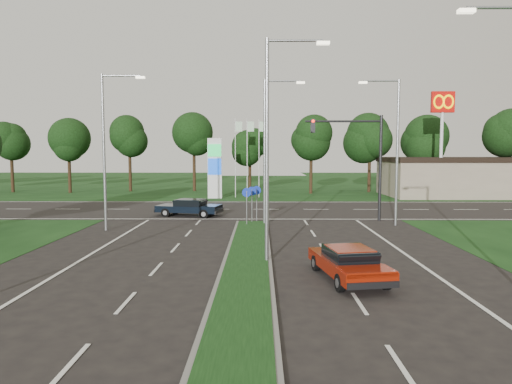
{
  "coord_description": "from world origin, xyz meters",
  "views": [
    {
      "loc": [
        0.54,
        -12.32,
        4.48
      ],
      "look_at": [
        0.28,
        14.68,
        2.2
      ],
      "focal_mm": 32.0,
      "sensor_mm": 36.0,
      "label": 1
    }
  ],
  "objects": [
    {
      "name": "streetlight_median_near",
      "position": [
        1.0,
        6.0,
        5.08
      ],
      "size": [
        2.53,
        0.22,
        9.0
      ],
      "color": "gray",
      "rests_on": "ground"
    },
    {
      "name": "streetlight_left_far",
      "position": [
        -8.3,
        14.0,
        5.08
      ],
      "size": [
        2.53,
        0.22,
        9.0
      ],
      "color": "gray",
      "rests_on": "ground"
    },
    {
      "name": "commercial_building",
      "position": [
        22.0,
        36.0,
        2.0
      ],
      "size": [
        16.0,
        9.0,
        4.0
      ],
      "primitive_type": "cube",
      "color": "gray",
      "rests_on": "ground"
    },
    {
      "name": "cross_road",
      "position": [
        0.0,
        24.0,
        0.0
      ],
      "size": [
        160.0,
        12.0,
        0.02
      ],
      "primitive_type": "cube",
      "color": "black",
      "rests_on": "ground"
    },
    {
      "name": "red_sedan",
      "position": [
        3.68,
        3.62,
        0.63
      ],
      "size": [
        2.43,
        4.5,
        1.17
      ],
      "rotation": [
        0.0,
        0.0,
        0.17
      ],
      "color": "#941A08",
      "rests_on": "ground"
    },
    {
      "name": "streetlight_right_far",
      "position": [
        8.8,
        16.0,
        5.08
      ],
      "size": [
        2.53,
        0.22,
        9.0
      ],
      "rotation": [
        0.0,
        0.0,
        3.14
      ],
      "color": "gray",
      "rests_on": "ground"
    },
    {
      "name": "gas_pylon",
      "position": [
        -3.79,
        33.05,
        3.2
      ],
      "size": [
        5.8,
        1.26,
        8.0
      ],
      "color": "silver",
      "rests_on": "ground"
    },
    {
      "name": "traffic_signal",
      "position": [
        7.19,
        18.0,
        4.65
      ],
      "size": [
        5.1,
        0.42,
        7.0
      ],
      "color": "black",
      "rests_on": "ground"
    },
    {
      "name": "median_signs",
      "position": [
        0.0,
        16.4,
        1.71
      ],
      "size": [
        1.16,
        1.76,
        2.38
      ],
      "color": "gray",
      "rests_on": "ground"
    },
    {
      "name": "mcdonalds_sign",
      "position": [
        18.0,
        31.97,
        7.99
      ],
      "size": [
        2.2,
        0.47,
        10.4
      ],
      "color": "silver",
      "rests_on": "ground"
    },
    {
      "name": "verge_far",
      "position": [
        0.0,
        55.0,
        0.0
      ],
      "size": [
        160.0,
        50.0,
        0.02
      ],
      "primitive_type": "cube",
      "color": "black",
      "rests_on": "ground"
    },
    {
      "name": "streetlight_median_far",
      "position": [
        1.0,
        16.0,
        5.08
      ],
      "size": [
        2.53,
        0.22,
        9.0
      ],
      "color": "gray",
      "rests_on": "ground"
    },
    {
      "name": "navy_sedan",
      "position": [
        -4.54,
        19.99,
        0.66
      ],
      "size": [
        4.78,
        2.81,
        1.23
      ],
      "rotation": [
        0.0,
        0.0,
        1.34
      ],
      "color": "black",
      "rests_on": "ground"
    },
    {
      "name": "ground",
      "position": [
        0.0,
        0.0,
        0.0
      ],
      "size": [
        160.0,
        160.0,
        0.0
      ],
      "primitive_type": "plane",
      "color": "black",
      "rests_on": "ground"
    },
    {
      "name": "treeline_far",
      "position": [
        0.1,
        39.93,
        6.83
      ],
      "size": [
        6.0,
        6.0,
        9.9
      ],
      "color": "black",
      "rests_on": "ground"
    },
    {
      "name": "median_kerb",
      "position": [
        0.0,
        4.0,
        0.06
      ],
      "size": [
        2.0,
        26.0,
        0.12
      ],
      "primitive_type": "cube",
      "color": "slate",
      "rests_on": "ground"
    }
  ]
}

